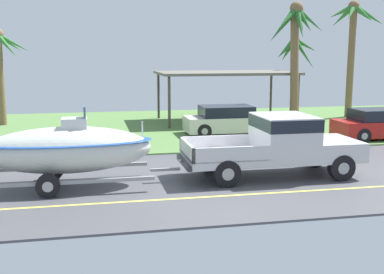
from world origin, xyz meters
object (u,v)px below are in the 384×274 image
Objects in this scene: parked_sedan_near at (229,120)px; palm_tree_near_left at (295,37)px; palm_tree_near_right at (353,31)px; pickup_truck_towing at (283,143)px; carport_awning at (225,74)px; boat_on_trailer at (66,149)px; palm_tree_mid at (294,57)px.

palm_tree_near_left is at bearing 22.41° from parked_sedan_near.
palm_tree_near_right is (8.74, 4.42, 4.45)m from parked_sedan_near.
palm_tree_near_right reaches higher than palm_tree_near_left.
pickup_truck_towing is 12.35m from carport_awning.
palm_tree_near_right is at bearing 38.03° from boat_on_trailer.
boat_on_trailer is 0.81× the size of carport_awning.
parked_sedan_near is at bearing -153.18° from palm_tree_near_right.
palm_tree_near_left is (4.45, 9.63, 3.60)m from pickup_truck_towing.
palm_tree_near_left reaches higher than parked_sedan_near.
boat_on_trailer reaches higher than pickup_truck_towing.
boat_on_trailer is 10.78m from parked_sedan_near.
carport_awning is at bearing 77.44° from parked_sedan_near.
parked_sedan_near is at bearing 85.97° from pickup_truck_towing.
palm_tree_near_left reaches higher than boat_on_trailer.
palm_tree_mid is at bearing 66.67° from palm_tree_near_left.
palm_tree_mid reaches higher than pickup_truck_towing.
parked_sedan_near is 0.67× the size of palm_tree_near_left.
parked_sedan_near is 0.58× the size of carport_awning.
palm_tree_mid is (5.69, 5.79, 2.94)m from parked_sedan_near.
carport_awning is 1.09× the size of palm_tree_near_right.
pickup_truck_towing is at bearing -126.78° from palm_tree_near_right.
carport_awning reaches higher than parked_sedan_near.
palm_tree_mid reaches higher than parked_sedan_near.
carport_awning reaches higher than pickup_truck_towing.
carport_awning is at bearing 56.32° from boat_on_trailer.
palm_tree_near_right is (7.82, 0.30, 2.42)m from carport_awning.
carport_awning is 8.20m from palm_tree_near_right.
palm_tree_near_right reaches higher than pickup_truck_towing.
palm_tree_near_left is at bearing 41.05° from boat_on_trailer.
palm_tree_mid is (6.26, 13.82, 2.54)m from pickup_truck_towing.
pickup_truck_towing is 0.89× the size of palm_tree_near_left.
palm_tree_near_left is 0.94× the size of palm_tree_near_right.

